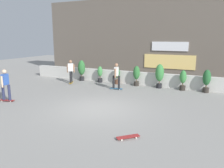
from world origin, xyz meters
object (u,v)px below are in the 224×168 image
object	(u,v)px
potted_plant_6	(207,80)
skater_by_wall_right	(71,71)
potted_plant_3	(136,75)
potted_plant_2	(117,75)
skater_far_right	(5,84)
potted_plant_1	(100,74)
skateboard_near_camera	(128,137)
skater_by_wall_left	(116,75)
potted_plant_5	(183,79)
potted_plant_4	(160,74)
potted_plant_0	(82,69)

from	to	relation	value
potted_plant_6	skater_by_wall_right	world-z (taller)	skater_by_wall_right
potted_plant_3	potted_plant_2	bearing A→B (deg)	180.00
skater_far_right	skater_by_wall_right	bearing A→B (deg)	87.07
potted_plant_1	skater_by_wall_right	xyz separation A→B (m)	(-1.72, -1.24, 0.31)
potted_plant_6	skateboard_near_camera	size ratio (longest dim) A/B	1.98
skater_by_wall_left	skater_far_right	distance (m)	6.40
potted_plant_5	skater_by_wall_left	size ratio (longest dim) A/B	0.76
skater_by_wall_right	skater_by_wall_left	size ratio (longest dim) A/B	1.00
skater_far_right	skateboard_near_camera	distance (m)	7.53
potted_plant_4	skater_by_wall_left	size ratio (longest dim) A/B	0.94
potted_plant_0	skater_by_wall_right	distance (m)	1.24
potted_plant_2	potted_plant_6	bearing A→B (deg)	0.00
skater_by_wall_left	skateboard_near_camera	xyz separation A→B (m)	(3.30, -6.33, -0.88)
potted_plant_5	skater_by_wall_right	xyz separation A→B (m)	(-7.66, -1.24, 0.23)
potted_plant_4	skater_far_right	distance (m)	9.20
potted_plant_4	skater_by_wall_left	xyz separation A→B (m)	(-2.38, -1.61, 0.01)
potted_plant_4	skateboard_near_camera	xyz separation A→B (m)	(0.92, -7.94, -0.87)
potted_plant_6	skater_far_right	distance (m)	11.39
potted_plant_2	skater_by_wall_right	world-z (taller)	skater_by_wall_right
potted_plant_0	potted_plant_1	xyz separation A→B (m)	(1.61, 0.00, -0.29)
skater_by_wall_right	skateboard_near_camera	bearing A→B (deg)	-43.43
potted_plant_3	skater_far_right	distance (m)	8.16
potted_plant_1	skater_far_right	distance (m)	6.87
potted_plant_0	skater_by_wall_left	distance (m)	4.01
skater_by_wall_right	skateboard_near_camera	xyz separation A→B (m)	(7.08, -6.70, -0.88)
potted_plant_0	potted_plant_3	size ratio (longest dim) A/B	1.14
potted_plant_0	potted_plant_4	bearing A→B (deg)	-0.00
potted_plant_4	skateboard_near_camera	bearing A→B (deg)	-83.40
skateboard_near_camera	skater_by_wall_right	bearing A→B (deg)	136.57
potted_plant_0	potted_plant_5	size ratio (longest dim) A/B	1.23
skateboard_near_camera	potted_plant_1	bearing A→B (deg)	124.04
potted_plant_2	potted_plant_4	world-z (taller)	potted_plant_4
potted_plant_5	skater_far_right	world-z (taller)	skater_far_right
potted_plant_2	skater_far_right	xyz separation A→B (m)	(-3.39, -6.57, 0.31)
potted_plant_6	skater_by_wall_right	bearing A→B (deg)	-172.21
potted_plant_0	skater_far_right	bearing A→B (deg)	-93.38
potted_plant_5	skater_far_right	size ratio (longest dim) A/B	0.76
potted_plant_0	potted_plant_1	bearing A→B (deg)	0.00
potted_plant_6	skater_by_wall_left	distance (m)	5.49
potted_plant_4	potted_plant_5	size ratio (longest dim) A/B	1.24
potted_plant_4	skateboard_near_camera	distance (m)	8.04
potted_plant_3	potted_plant_0	bearing A→B (deg)	180.00
skater_by_wall_right	skater_by_wall_left	world-z (taller)	same
potted_plant_1	potted_plant_6	world-z (taller)	potted_plant_6
potted_plant_4	potted_plant_6	distance (m)	2.87
potted_plant_2	potted_plant_6	world-z (taller)	potted_plant_6
potted_plant_5	potted_plant_6	size ratio (longest dim) A/B	0.91
potted_plant_6	skater_by_wall_left	bearing A→B (deg)	-162.93
potted_plant_2	potted_plant_5	bearing A→B (deg)	0.00
potted_plant_3	skater_by_wall_right	xyz separation A→B (m)	(-4.57, -1.24, 0.15)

